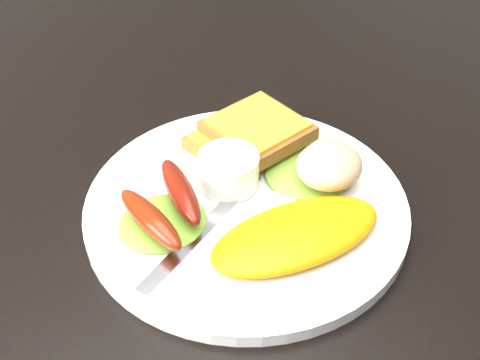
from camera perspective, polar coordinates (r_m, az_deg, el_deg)
The scene contains 12 objects.
dining_table at distance 0.73m, azimuth -8.44°, elevation 3.52°, with size 1.20×0.80×0.04m, color black.
plate at distance 0.60m, azimuth 0.54°, elevation -2.40°, with size 0.29×0.29×0.01m, color white.
lettuce_left at distance 0.57m, azimuth -6.62°, elevation -3.63°, with size 0.08×0.07×0.01m, color #72A330.
lettuce_right at distance 0.62m, azimuth 6.01°, elevation 0.66°, with size 0.09×0.08×0.01m, color #5F9133.
omelette at distance 0.55m, azimuth 4.83°, elevation -4.69°, with size 0.15×0.07×0.02m, color orange.
sausage_a at distance 0.55m, azimuth -7.67°, elevation -3.32°, with size 0.02×0.09×0.02m, color maroon.
sausage_b at distance 0.58m, azimuth -5.11°, elevation -0.97°, with size 0.02×0.09×0.02m, color #5F1B0B.
ramekin at distance 0.60m, azimuth -0.98°, elevation 0.83°, with size 0.05×0.05×0.03m, color white.
toast_a at distance 0.65m, azimuth -0.15°, elevation 3.13°, with size 0.08×0.08×0.01m, color olive.
toast_b at distance 0.64m, azimuth 1.51°, elevation 4.25°, with size 0.08×0.08×0.01m, color brown.
potato_salad at distance 0.60m, azimuth 7.62°, elevation 1.21°, with size 0.06×0.06×0.03m, color beige.
fork at distance 0.57m, azimuth -3.17°, elevation -4.33°, with size 0.17×0.01×0.00m, color #ADAFB7.
Camera 1 is at (-0.23, -0.53, 1.17)m, focal length 50.00 mm.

